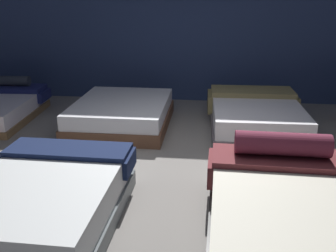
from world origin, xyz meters
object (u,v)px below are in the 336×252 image
at_px(bed_5, 122,114).
at_px(bed_1, 46,201).
at_px(bed_6, 256,116).
at_px(bed_2, 287,211).

bearing_deg(bed_5, bed_1, -91.31).
distance_m(bed_5, bed_6, 2.30).
xyz_separation_m(bed_1, bed_5, (0.08, 3.05, -0.03)).
height_order(bed_1, bed_6, bed_1).
bearing_deg(bed_6, bed_5, -179.77).
relative_size(bed_2, bed_6, 0.96).
xyz_separation_m(bed_5, bed_6, (2.30, 0.08, 0.02)).
bearing_deg(bed_2, bed_6, 90.98).
distance_m(bed_2, bed_5, 3.77).
distance_m(bed_2, bed_6, 3.07).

